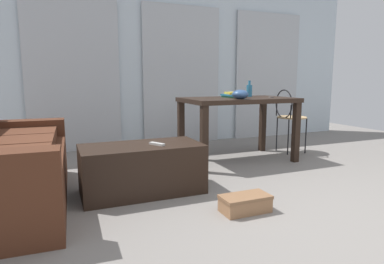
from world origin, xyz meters
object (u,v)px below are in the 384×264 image
object	(u,v)px
wire_chair	(288,113)
tv_remote_primary	(157,144)
couch	(1,167)
bottle_near	(249,90)
craft_table	(238,107)
coffee_table	(142,169)
bowl	(240,94)
book_stack	(233,95)
shoebox	(245,203)
scissors	(272,97)

from	to	relation	value
wire_chair	tv_remote_primary	bearing A→B (deg)	-156.99
couch	bottle_near	xyz separation A→B (m)	(2.64, 0.75, 0.51)
bottle_near	craft_table	bearing A→B (deg)	-148.20
coffee_table	bowl	distance (m)	1.42
craft_table	wire_chair	distance (m)	0.85
bottle_near	bowl	size ratio (longest dim) A/B	1.10
wire_chair	book_stack	size ratio (longest dim) A/B	2.78
couch	bottle_near	distance (m)	2.79
bottle_near	shoebox	distance (m)	1.99
scissors	bowl	bearing A→B (deg)	-164.91
craft_table	tv_remote_primary	distance (m)	1.44
scissors	coffee_table	bearing A→B (deg)	-161.43
couch	bowl	bearing A→B (deg)	8.69
couch	wire_chair	size ratio (longest dim) A/B	2.08
couch	wire_chair	world-z (taller)	wire_chair
bottle_near	tv_remote_primary	world-z (taller)	bottle_near
craft_table	wire_chair	world-z (taller)	wire_chair
wire_chair	bottle_near	distance (m)	0.66
wire_chair	bowl	size ratio (longest dim) A/B	4.63
couch	bowl	world-z (taller)	bowl
book_stack	tv_remote_primary	world-z (taller)	book_stack
wire_chair	bowl	distance (m)	1.05
coffee_table	book_stack	bearing A→B (deg)	30.24
scissors	tv_remote_primary	bearing A→B (deg)	-158.31
craft_table	tv_remote_primary	world-z (taller)	craft_table
coffee_table	tv_remote_primary	size ratio (longest dim) A/B	6.76
couch	shoebox	xyz separation A→B (m)	(1.64, -0.80, -0.25)
tv_remote_primary	shoebox	world-z (taller)	tv_remote_primary
coffee_table	tv_remote_primary	distance (m)	0.25
craft_table	scissors	world-z (taller)	scissors
coffee_table	bottle_near	xyz separation A→B (m)	(1.58, 0.84, 0.62)
couch	wire_chair	distance (m)	3.31
bottle_near	scissors	distance (m)	0.31
couch	shoebox	bearing A→B (deg)	-26.03
craft_table	bottle_near	world-z (taller)	bottle_near
couch	bottle_near	bearing A→B (deg)	15.77
coffee_table	wire_chair	bearing A→B (deg)	20.49
coffee_table	shoebox	world-z (taller)	coffee_table
wire_chair	bowl	bearing A→B (deg)	-158.89
wire_chair	scissors	distance (m)	0.54
couch	tv_remote_primary	distance (m)	1.19
wire_chair	bowl	world-z (taller)	bowl
craft_table	book_stack	size ratio (longest dim) A/B	4.26
shoebox	bottle_near	bearing A→B (deg)	57.26
bottle_near	bowl	distance (m)	0.54
wire_chair	shoebox	xyz separation A→B (m)	(-1.58, -1.52, -0.46)
wire_chair	scissors	size ratio (longest dim) A/B	7.09
coffee_table	shoebox	bearing A→B (deg)	-50.25
wire_chair	bowl	xyz separation A→B (m)	(-0.95, -0.37, 0.27)
bottle_near	bowl	xyz separation A→B (m)	(-0.37, -0.40, -0.03)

